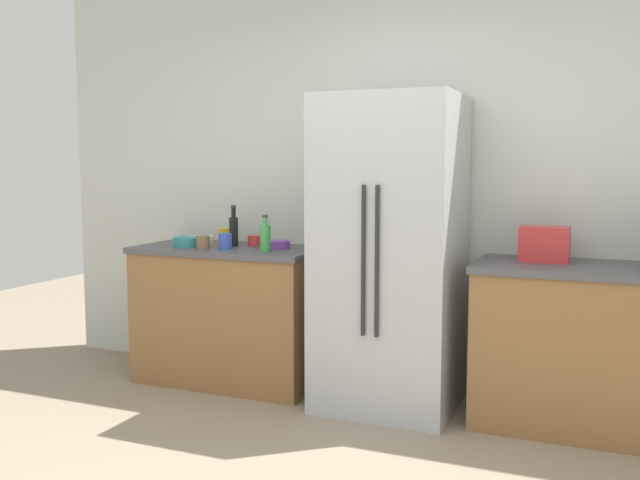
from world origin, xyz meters
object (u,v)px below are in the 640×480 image
Objects in this scene: bottle_a at (265,237)px; cup_b at (224,236)px; cup_c at (254,241)px; bowl_a at (187,242)px; refrigerator at (390,254)px; bowl_c at (200,239)px; toaster at (544,244)px; cup_a at (225,241)px; bowl_b at (279,244)px; bottle_b at (234,230)px; cup_d at (203,242)px.

bottle_a reaches higher than cup_b.
bottle_a is 0.34m from cup_c.
refrigerator is at bearing 1.39° from bowl_a.
bowl_a is 1.01× the size of bowl_c.
bowl_c is at bearing 178.61° from toaster.
cup_a is 0.24m from cup_c.
bottle_a reaches higher than bowl_b.
cup_c is at bearing 25.86° from bowl_a.
bowl_b is (0.34, 0.01, -0.09)m from bottle_b.
cup_a is 0.96× the size of cup_b.
cup_d is at bearing -156.00° from bowl_b.
cup_c reaches higher than bowl_a.
cup_a is at bearing -174.87° from toaster.
toaster is at bearing -1.39° from bowl_c.
cup_c reaches higher than bowl_b.
toaster is 1.90m from cup_c.
toaster is 1.16× the size of bottle_a.
bowl_c is (-0.44, 0.02, -0.01)m from cup_c.
bowl_c is at bearing 172.85° from refrigerator.
cup_d is 0.50× the size of bowl_c.
bowl_c is (-0.04, 0.22, -0.01)m from bowl_a.
bottle_a is at bearing -172.42° from toaster.
refrigerator is 1.42m from bowl_a.
bottle_a is 2.56× the size of cup_d.
toaster reaches higher than cup_d.
bowl_c is (-0.34, 0.24, -0.03)m from cup_a.
bowl_b is (0.32, 0.16, -0.03)m from cup_a.
bottle_b is at bearing -179.20° from toaster.
bowl_b is 0.66m from bowl_c.
refrigerator is 10.07× the size of bowl_a.
bottle_b reaches higher than toaster.
refrigerator is 8.00× the size of bottle_a.
toaster is at bearing 8.13° from refrigerator.
bottle_b is (-1.13, 0.10, 0.10)m from refrigerator.
cup_c is at bearing 165.32° from bowl_b.
cup_b is at bearing 177.41° from toaster.
toaster is at bearing 6.02° from cup_d.
toaster is 2.02m from bottle_b.
cup_a is at bearing -3.48° from bowl_a.
bottle_b is at bearing -151.77° from cup_c.
cup_a is 1.22× the size of cup_c.
bowl_a is 0.22m from bowl_c.
bowl_c is (-0.66, 0.28, -0.07)m from bottle_a.
bottle_b reaches higher than cup_b.
cup_d is (-0.24, -0.26, 0.01)m from cup_c.
cup_a is at bearing 172.12° from bottle_a.
refrigerator is 0.80m from bowl_b.
bowl_a is (-1.42, -0.03, 0.01)m from refrigerator.
cup_a is 0.35m from bowl_b.
bottle_a is 2.20× the size of cup_b.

